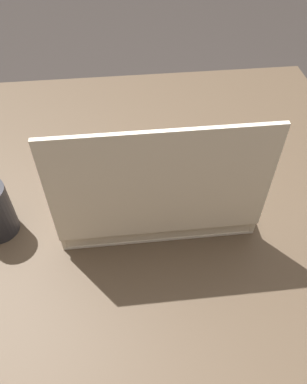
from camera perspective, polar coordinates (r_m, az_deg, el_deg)
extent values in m
plane|color=#2D2826|center=(1.44, -1.62, -21.61)|extent=(8.00, 8.00, 0.00)
cube|color=#4C3D2D|center=(0.80, -2.74, -1.80)|extent=(1.09, 1.00, 0.03)
cylinder|color=#4C3D2D|center=(1.48, 15.99, 3.30)|extent=(0.06, 0.06, 0.73)
cube|color=silver|center=(0.79, 0.00, -0.65)|extent=(0.36, 0.23, 0.01)
cube|color=beige|center=(0.85, -0.79, 5.63)|extent=(0.36, 0.01, 0.03)
cube|color=beige|center=(0.70, 0.96, -6.14)|extent=(0.36, 0.01, 0.03)
cube|color=beige|center=(0.80, 12.67, 1.29)|extent=(0.01, 0.23, 0.03)
cube|color=beige|center=(0.78, -13.09, -0.73)|extent=(0.01, 0.23, 0.03)
cube|color=beige|center=(0.60, 1.20, 0.69)|extent=(0.36, 0.01, 0.23)
torus|color=tan|center=(0.84, 8.09, 3.98)|extent=(0.06, 0.06, 0.02)
ellipsoid|color=black|center=(0.82, 2.25, 3.93)|extent=(0.06, 0.06, 0.03)
ellipsoid|color=#B77A38|center=(0.82, -3.70, 3.52)|extent=(0.06, 0.06, 0.04)
torus|color=#9E6633|center=(0.83, -9.42, 2.69)|extent=(0.06, 0.06, 0.02)
ellipsoid|color=#B77A38|center=(0.79, 9.24, 1.09)|extent=(0.06, 0.06, 0.03)
torus|color=#9E6633|center=(0.78, 2.86, 0.35)|extent=(0.06, 0.06, 0.02)
torus|color=black|center=(0.77, -2.91, -0.46)|extent=(0.06, 0.06, 0.02)
torus|color=black|center=(0.78, -9.86, -0.80)|extent=(0.06, 0.06, 0.02)
torus|color=#B77A38|center=(0.76, 10.42, -3.07)|extent=(0.06, 0.06, 0.02)
torus|color=black|center=(0.74, 4.20, -3.69)|extent=(0.06, 0.06, 0.02)
ellipsoid|color=white|center=(0.72, -2.87, -4.22)|extent=(0.06, 0.06, 0.03)
torus|color=#B77A38|center=(0.73, -9.54, -4.80)|extent=(0.06, 0.06, 0.02)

